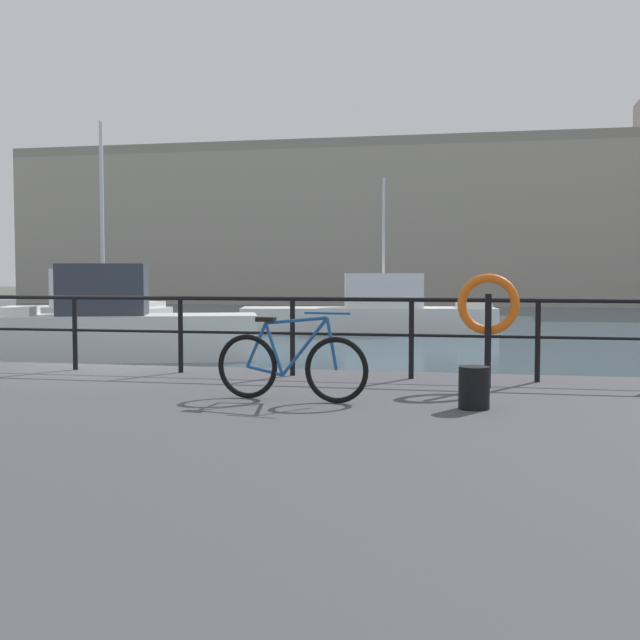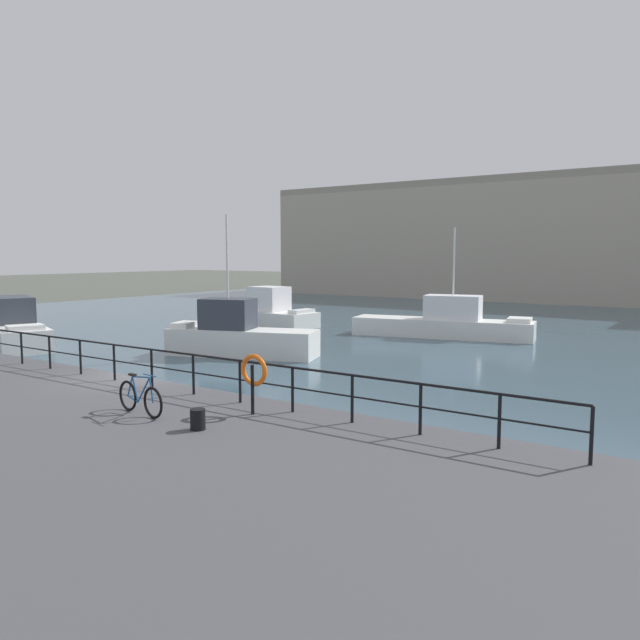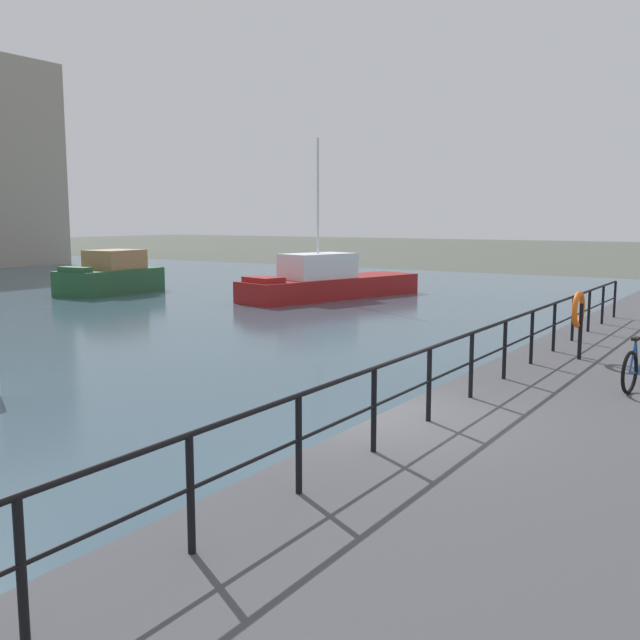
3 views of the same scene
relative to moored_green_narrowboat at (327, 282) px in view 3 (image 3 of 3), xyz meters
name	(u,v)px [view 3 (image 3 of 3)]	position (x,y,z in m)	size (l,w,h in m)	color
ground_plane	(380,476)	(-20.18, -13.66, -0.79)	(240.00, 240.00, 0.00)	#4C5147
moored_green_narrowboat	(327,282)	(0.00, 0.00, 0.00)	(10.16, 4.98, 7.52)	maroon
moored_blue_motorboat	(111,276)	(-4.10, 10.53, 0.11)	(5.40, 2.75, 2.22)	#23512D
quay_railing	(452,361)	(-19.35, -14.41, 0.91)	(24.43, 0.07, 1.08)	black
parked_bicycle	(640,366)	(-16.40, -16.57, 0.56)	(1.76, 0.30, 0.98)	black
life_ring_stand	(579,312)	(-14.29, -15.05, 1.15)	(0.75, 0.16, 1.40)	black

